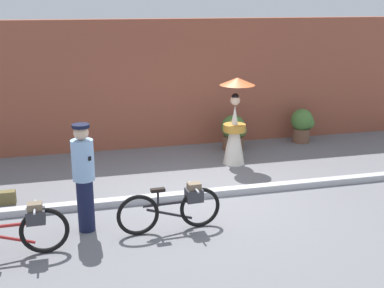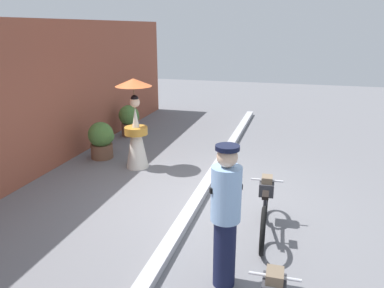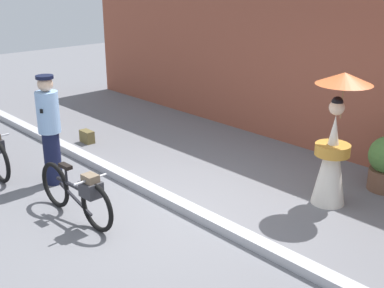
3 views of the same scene
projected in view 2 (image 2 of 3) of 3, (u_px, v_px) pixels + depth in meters
The scene contains 8 objects.
ground_plane at pixel (198, 201), 6.61m from camera, with size 30.00×30.00×0.00m, color slate.
building_wall at pixel (15, 103), 7.08m from camera, with size 14.00×0.40×3.08m, color brown.
sidewalk_curb at pixel (198, 197), 6.59m from camera, with size 14.00×0.20×0.12m, color #B2B2B7.
bicycle_near_officer at pixel (265, 207), 5.51m from camera, with size 1.66×0.48×0.76m.
person_officer at pixel (226, 214), 4.21m from camera, with size 0.34×0.34×1.72m.
person_with_parasol at pixel (136, 125), 7.93m from camera, with size 0.76×0.76×1.91m.
potted_plant_by_door at pixel (130, 119), 10.43m from camera, with size 0.58×0.56×0.86m.
potted_plant_small at pixel (102, 139), 8.65m from camera, with size 0.59×0.58×0.85m.
Camera 2 is at (-5.81, -1.53, 2.92)m, focal length 35.23 mm.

